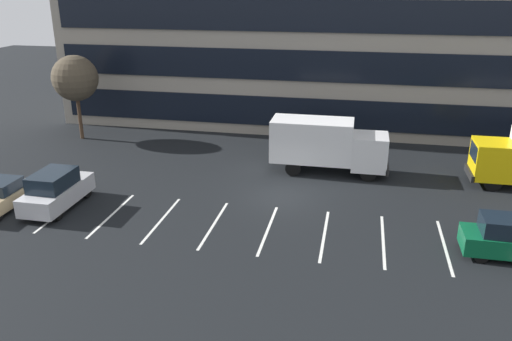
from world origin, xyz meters
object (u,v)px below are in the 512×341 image
at_px(suv_silver, 56,190).
at_px(sedan_tan, 1,196).
at_px(suv_forest, 510,238).
at_px(box_truck_white, 327,144).
at_px(bare_tree, 75,78).

bearing_deg(suv_silver, sedan_tan, -165.72).
distance_m(suv_silver, suv_forest, 22.71).
distance_m(box_truck_white, bare_tree, 19.72).
distance_m(suv_forest, bare_tree, 31.03).
height_order(sedan_tan, bare_tree, bare_tree).
height_order(box_truck_white, sedan_tan, box_truck_white).
bearing_deg(suv_silver, bare_tree, 113.77).
relative_size(box_truck_white, sedan_tan, 1.69).
bearing_deg(sedan_tan, suv_silver, 14.28).
bearing_deg(box_truck_white, bare_tree, 169.11).
bearing_deg(suv_forest, suv_silver, 178.08).
bearing_deg(box_truck_white, suv_forest, -45.95).
bearing_deg(suv_silver, suv_forest, -1.92).
xyz_separation_m(box_truck_white, sedan_tan, (-16.75, -9.11, -1.19)).
distance_m(box_truck_white, suv_forest, 12.75).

